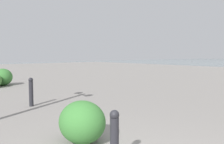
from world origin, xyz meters
The scene contains 4 objects.
bollard_near centered at (0.80, -0.51, 0.40)m, with size 0.13×0.13×0.77m.
bollard_mid centered at (5.06, -0.98, 0.44)m, with size 0.13×0.13×0.84m.
shrub_low centered at (10.34, -1.58, 0.41)m, with size 0.96×0.87×0.82m.
shrub_wide centered at (1.77, -0.63, 0.36)m, with size 0.85×0.77×0.72m.
Camera 1 is at (-1.46, 1.42, 1.51)m, focal length 36.63 mm.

